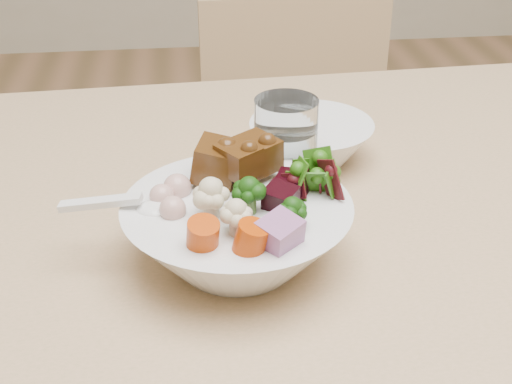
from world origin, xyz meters
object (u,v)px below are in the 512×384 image
at_px(dining_table, 468,304).
at_px(water_glass, 285,155).
at_px(side_bowl, 311,142).
at_px(chair_far, 300,186).
at_px(food_bowl, 239,228).

relative_size(dining_table, water_glass, 15.28).
height_order(water_glass, side_bowl, water_glass).
bearing_deg(water_glass, chair_far, 77.70).
bearing_deg(food_bowl, chair_far, 74.99).
bearing_deg(chair_far, side_bowl, -100.36).
bearing_deg(water_glass, food_bowl, -118.16).
xyz_separation_m(dining_table, food_bowl, (-0.23, -0.01, 0.11)).
distance_m(chair_far, water_glass, 0.68).
relative_size(dining_table, chair_far, 2.10).
bearing_deg(water_glass, side_bowl, 62.35).
xyz_separation_m(dining_table, water_glass, (-0.17, 0.10, 0.13)).
relative_size(chair_far, food_bowl, 3.94).
relative_size(dining_table, food_bowl, 8.25).
bearing_deg(food_bowl, water_glass, 61.84).
distance_m(dining_table, chair_far, 0.71).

